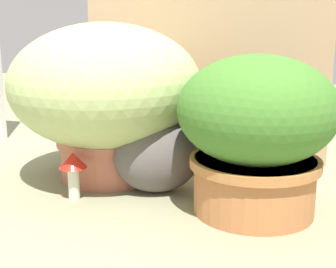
% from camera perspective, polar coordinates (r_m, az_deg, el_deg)
% --- Properties ---
extents(ground_plane, '(6.00, 6.00, 0.00)m').
position_cam_1_polar(ground_plane, '(1.40, -2.41, -7.20)').
color(ground_plane, gray).
extents(cardboard_backdrop, '(0.92, 0.03, 0.74)m').
position_cam_1_polar(cardboard_backdrop, '(1.73, 4.35, 9.23)').
color(cardboard_backdrop, tan).
rests_on(cardboard_backdrop, ground).
extents(grass_planter, '(0.61, 0.61, 0.50)m').
position_cam_1_polar(grass_planter, '(1.48, -7.68, 5.15)').
color(grass_planter, '#BC6B52').
rests_on(grass_planter, ground).
extents(leafy_planter, '(0.42, 0.42, 0.42)m').
position_cam_1_polar(leafy_planter, '(1.22, 10.85, 0.56)').
color(leafy_planter, '#B77140').
rests_on(leafy_planter, ground).
extents(cat, '(0.39, 0.27, 0.32)m').
position_cam_1_polar(cat, '(1.37, -0.64, -2.27)').
color(cat, '#5A5251').
rests_on(cat, ground).
extents(mushroom_ornament_red, '(0.08, 0.08, 0.14)m').
position_cam_1_polar(mushroom_ornament_red, '(1.34, -11.69, -3.91)').
color(mushroom_ornament_red, silver).
rests_on(mushroom_ornament_red, ground).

